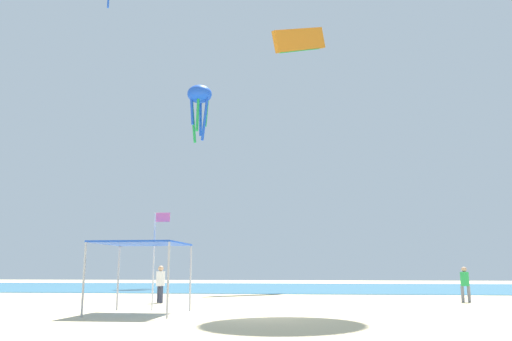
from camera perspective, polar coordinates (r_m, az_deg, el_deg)
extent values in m
cube|color=beige|center=(17.99, -0.27, -15.84)|extent=(110.00, 110.00, 0.10)
cube|color=teal|center=(44.15, 3.90, -12.79)|extent=(110.00, 23.69, 0.03)
cylinder|color=#B2B2B7|center=(17.82, -18.54, -11.36)|extent=(0.07, 0.07, 2.37)
cylinder|color=#B2B2B7|center=(16.84, -9.71, -11.82)|extent=(0.07, 0.07, 2.37)
cylinder|color=#B2B2B7|center=(20.54, -15.01, -11.41)|extent=(0.07, 0.07, 2.37)
cylinder|color=#B2B2B7|center=(19.70, -7.27, -11.72)|extent=(0.07, 0.07, 2.37)
cube|color=blue|center=(18.69, -12.47, -7.87)|extent=(2.86, 3.03, 0.06)
cylinder|color=slate|center=(26.44, 21.91, -12.58)|extent=(0.14, 0.14, 0.74)
cylinder|color=slate|center=(26.53, 22.51, -12.53)|extent=(0.14, 0.14, 0.74)
cylinder|color=green|center=(26.46, 22.10, -11.06)|extent=(0.39, 0.39, 0.64)
sphere|color=tan|center=(26.46, 22.03, -10.11)|extent=(0.24, 0.24, 0.24)
cylinder|color=#33384C|center=(24.29, -10.43, -13.36)|extent=(0.15, 0.15, 0.76)
cylinder|color=#33384C|center=(24.56, -10.73, -13.33)|extent=(0.15, 0.15, 0.76)
cylinder|color=white|center=(24.40, -10.52, -11.68)|extent=(0.40, 0.40, 0.66)
sphere|color=tan|center=(24.40, -10.49, -10.62)|extent=(0.25, 0.25, 0.25)
cylinder|color=silver|center=(20.14, -11.26, -9.78)|extent=(0.06, 0.06, 3.64)
cube|color=pink|center=(20.14, -10.26, -5.11)|extent=(0.55, 0.02, 0.35)
ellipsoid|color=blue|center=(49.28, -6.27, 8.40)|extent=(3.17, 3.17, 1.66)
cylinder|color=blue|center=(48.51, -7.10, 6.51)|extent=(0.47, 0.39, 2.58)
cylinder|color=green|center=(47.95, -6.48, 6.23)|extent=(0.27, 0.59, 3.33)
cylinder|color=blue|center=(48.06, -5.69, 5.70)|extent=(0.62, 0.45, 4.10)
cylinder|color=green|center=(48.94, -5.53, 6.32)|extent=(0.47, 0.39, 2.58)
cylinder|color=blue|center=(49.27, -6.16, 5.75)|extent=(0.27, 0.59, 3.33)
cylinder|color=green|center=(48.94, -6.95, 5.41)|extent=(0.62, 0.45, 4.10)
cube|color=orange|center=(44.90, 4.84, 14.23)|extent=(4.42, 4.80, 3.73)
cube|color=green|center=(44.56, 4.86, 13.28)|extent=(3.36, 3.52, 2.06)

